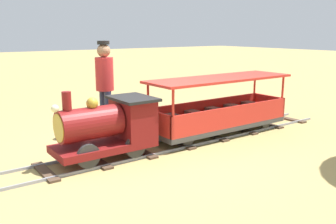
% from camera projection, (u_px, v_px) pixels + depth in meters
% --- Properties ---
extents(ground_plane, '(60.00, 60.00, 0.00)m').
position_uv_depth(ground_plane, '(161.00, 148.00, 5.71)').
color(ground_plane, '#A38C51').
extents(track, '(0.77, 6.40, 0.04)m').
position_uv_depth(track, '(178.00, 143.00, 5.90)').
color(track, gray).
rests_on(track, ground_plane).
extents(locomotive, '(0.73, 1.45, 0.98)m').
position_uv_depth(locomotive, '(110.00, 126.00, 5.12)').
color(locomotive, maroon).
rests_on(locomotive, ground_plane).
extents(passenger_car, '(0.83, 2.70, 0.97)m').
position_uv_depth(passenger_car, '(220.00, 111.00, 6.33)').
color(passenger_car, '#3F3F3F').
rests_on(passenger_car, ground_plane).
extents(conductor_person, '(0.30, 0.30, 1.62)m').
position_uv_depth(conductor_person, '(105.00, 81.00, 6.14)').
color(conductor_person, '#282D47').
rests_on(conductor_person, ground_plane).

